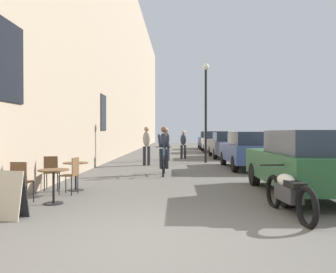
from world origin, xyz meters
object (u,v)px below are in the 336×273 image
(street_lamp, at_px, (206,100))
(parked_car_nearest, at_px, (304,162))
(cafe_chair_mid_toward_wall, at_px, (51,171))
(cyclist_on_bicycle, at_px, (164,152))
(cafe_chair_near_toward_street, at_px, (21,179))
(parked_car_fourth, at_px, (215,141))
(sandwich_board_sign, at_px, (9,195))
(cafe_table_mid, at_px, (76,170))
(parked_car_third, at_px, (226,145))
(cafe_chair_mid_toward_street, at_px, (71,173))
(pedestrian_near, at_px, (147,144))
(pedestrian_mid, at_px, (166,142))
(pedestrian_far, at_px, (183,143))
(cafe_table_near, at_px, (54,179))
(parked_car_second, at_px, (249,150))
(parked_car_fifth, at_px, (209,140))
(parked_motorcycle, at_px, (289,193))

(street_lamp, relative_size, parked_car_nearest, 1.13)
(cafe_chair_mid_toward_wall, relative_size, cyclist_on_bicycle, 0.51)
(cafe_chair_near_toward_street, xyz_separation_m, parked_car_nearest, (6.25, 1.17, 0.28))
(parked_car_fourth, bearing_deg, cafe_chair_near_toward_street, -107.63)
(sandwich_board_sign, distance_m, street_lamp, 12.27)
(cafe_table_mid, distance_m, parked_car_third, 12.80)
(cafe_table_mid, xyz_separation_m, parked_car_fourth, (5.41, 17.22, 0.30))
(cafe_chair_mid_toward_street, xyz_separation_m, cafe_chair_mid_toward_wall, (-0.68, 0.51, 0.00))
(pedestrian_near, distance_m, pedestrian_mid, 2.68)
(pedestrian_far, bearing_deg, cyclist_on_bicycle, -96.23)
(cafe_table_near, bearing_deg, cafe_chair_mid_toward_street, 88.04)
(parked_car_nearest, bearing_deg, street_lamp, 100.39)
(pedestrian_far, xyz_separation_m, parked_car_second, (2.62, -5.29, -0.11))
(cafe_chair_mid_toward_street, bearing_deg, pedestrian_far, 75.85)
(cafe_chair_mid_toward_wall, xyz_separation_m, street_lamp, (4.61, 8.32, 2.59))
(cafe_table_mid, relative_size, parked_car_second, 0.17)
(cyclist_on_bicycle, height_order, pedestrian_mid, pedestrian_mid)
(cafe_table_mid, bearing_deg, cafe_chair_mid_toward_street, -82.73)
(sandwich_board_sign, height_order, pedestrian_near, pedestrian_near)
(cafe_chair_mid_toward_wall, height_order, parked_car_fifth, parked_car_fifth)
(cafe_chair_near_toward_street, xyz_separation_m, parked_car_third, (6.11, 13.31, 0.26))
(parked_car_second, bearing_deg, parked_car_fourth, 90.70)
(cafe_chair_near_toward_street, bearing_deg, parked_car_fourth, 72.37)
(cafe_chair_near_toward_street, distance_m, parked_car_fifth, 25.04)
(cafe_table_near, bearing_deg, parked_car_fourth, 74.13)
(street_lamp, relative_size, parked_motorcycle, 2.28)
(parked_motorcycle, bearing_deg, cafe_table_near, 169.06)
(cafe_table_near, distance_m, parked_car_fifth, 24.81)
(parked_car_fifth, bearing_deg, pedestrian_mid, -104.46)
(street_lamp, height_order, parked_car_fourth, street_lamp)
(parked_car_third, bearing_deg, cafe_chair_mid_toward_street, -114.04)
(cafe_table_near, bearing_deg, sandwich_board_sign, -103.92)
(parked_car_second, bearing_deg, pedestrian_mid, 132.68)
(cafe_chair_near_toward_street, relative_size, pedestrian_mid, 0.51)
(parked_car_nearest, distance_m, parked_motorcycle, 2.25)
(parked_motorcycle, bearing_deg, pedestrian_far, 97.28)
(cafe_table_mid, relative_size, cyclist_on_bicycle, 0.41)
(parked_car_third, bearing_deg, cafe_table_mid, -115.42)
(cafe_chair_mid_toward_street, xyz_separation_m, sandwich_board_sign, (-0.35, -2.35, -0.10))
(sandwich_board_sign, height_order, parked_motorcycle, parked_motorcycle)
(cafe_chair_near_toward_street, relative_size, cyclist_on_bicycle, 0.51)
(cafe_chair_mid_toward_street, bearing_deg, parked_motorcycle, -23.41)
(parked_car_nearest, xyz_separation_m, parked_car_third, (-0.14, 12.14, -0.02))
(cafe_chair_mid_toward_street, height_order, cyclist_on_bicycle, cyclist_on_bicycle)
(cafe_table_near, relative_size, parked_car_third, 0.17)
(pedestrian_near, distance_m, parked_car_fourth, 11.30)
(sandwich_board_sign, relative_size, cyclist_on_bicycle, 0.47)
(pedestrian_mid, height_order, parked_car_nearest, pedestrian_mid)
(cyclist_on_bicycle, bearing_deg, pedestrian_mid, 91.08)
(cafe_chair_mid_toward_street, xyz_separation_m, parked_car_fourth, (5.33, 17.81, 0.30))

